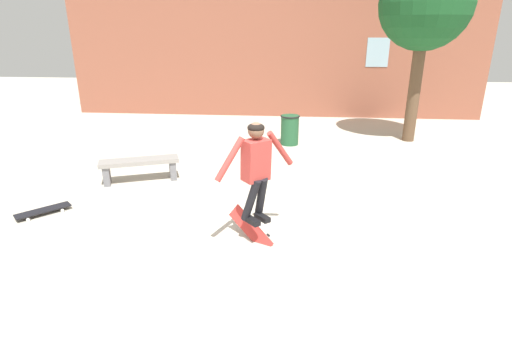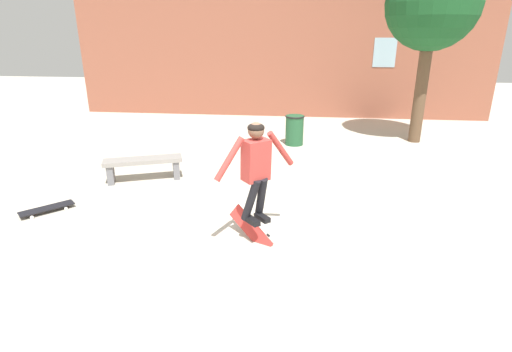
% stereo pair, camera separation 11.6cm
% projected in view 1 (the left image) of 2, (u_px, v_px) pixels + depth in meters
% --- Properties ---
extents(ground_plane, '(40.00, 40.00, 0.00)m').
position_uv_depth(ground_plane, '(234.00, 251.00, 5.34)').
color(ground_plane, beige).
extents(building_backdrop, '(14.50, 0.52, 5.59)m').
position_uv_depth(building_backdrop, '(275.00, 48.00, 13.25)').
color(building_backdrop, '#93513D').
rests_on(building_backdrop, ground_plane).
extents(tree_right, '(2.23, 2.23, 4.52)m').
position_uv_depth(tree_right, '(426.00, 5.00, 9.62)').
color(tree_right, brown).
rests_on(tree_right, ground_plane).
extents(park_bench, '(1.52, 0.88, 0.45)m').
position_uv_depth(park_bench, '(140.00, 166.00, 7.73)').
color(park_bench, gray).
rests_on(park_bench, ground_plane).
extents(trash_bin, '(0.50, 0.50, 0.76)m').
position_uv_depth(trash_bin, '(290.00, 129.00, 10.26)').
color(trash_bin, '#235633').
rests_on(trash_bin, ground_plane).
extents(skater, '(0.99, 0.90, 1.37)m').
position_uv_depth(skater, '(256.00, 164.00, 5.20)').
color(skater, '#B23833').
extents(skateboard_flipping, '(0.68, 0.45, 0.56)m').
position_uv_depth(skateboard_flipping, '(251.00, 229.00, 5.63)').
color(skateboard_flipping, red).
extents(skateboard_resting, '(0.72, 0.74, 0.08)m').
position_uv_depth(skateboard_resting, '(43.00, 210.00, 6.40)').
color(skateboard_resting, black).
rests_on(skateboard_resting, ground_plane).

